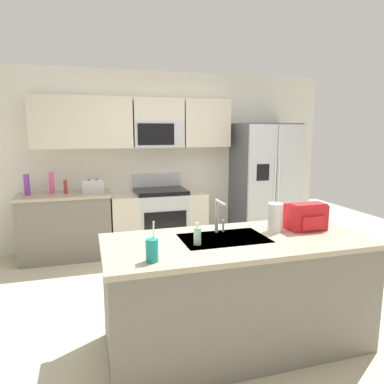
{
  "coord_description": "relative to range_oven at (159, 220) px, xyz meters",
  "views": [
    {
      "loc": [
        -1.14,
        -3.21,
        1.74
      ],
      "look_at": [
        -0.01,
        0.6,
        1.05
      ],
      "focal_mm": 33.12,
      "sensor_mm": 36.0,
      "label": 1
    }
  ],
  "objects": [
    {
      "name": "ground_plane",
      "position": [
        0.16,
        -1.8,
        -0.44
      ],
      "size": [
        9.0,
        9.0,
        0.0
      ],
      "primitive_type": "plane",
      "color": "beige",
      "rests_on": "ground"
    },
    {
      "name": "kitchen_wall_unit",
      "position": [
        0.02,
        0.28,
        1.03
      ],
      "size": [
        5.2,
        0.43,
        2.6
      ],
      "color": "silver",
      "rests_on": "ground"
    },
    {
      "name": "back_counter",
      "position": [
        -1.29,
        -0.0,
        0.01
      ],
      "size": [
        1.21,
        0.63,
        0.9
      ],
      "color": "slate",
      "rests_on": "ground"
    },
    {
      "name": "range_oven",
      "position": [
        0.0,
        0.0,
        0.0
      ],
      "size": [
        1.36,
        0.61,
        1.1
      ],
      "color": "#B7BABF",
      "rests_on": "ground"
    },
    {
      "name": "refrigerator",
      "position": [
        1.67,
        -0.07,
        0.48
      ],
      "size": [
        0.9,
        0.76,
        1.85
      ],
      "color": "#4C4F54",
      "rests_on": "ground"
    },
    {
      "name": "island_counter",
      "position": [
        0.13,
        -2.54,
        0.01
      ],
      "size": [
        2.1,
        0.92,
        0.9
      ],
      "color": "slate",
      "rests_on": "ground"
    },
    {
      "name": "toaster",
      "position": [
        -0.91,
        -0.05,
        0.55
      ],
      "size": [
        0.28,
        0.16,
        0.18
      ],
      "color": "#B7BABF",
      "rests_on": "back_counter"
    },
    {
      "name": "pepper_mill",
      "position": [
        -1.27,
        -0.0,
        0.55
      ],
      "size": [
        0.05,
        0.05,
        0.18
      ],
      "primitive_type": "cylinder",
      "color": "#B2332D",
      "rests_on": "back_counter"
    },
    {
      "name": "bottle_pink",
      "position": [
        -1.44,
        0.05,
        0.6
      ],
      "size": [
        0.06,
        0.06,
        0.29
      ],
      "primitive_type": "cylinder",
      "color": "#EA4C93",
      "rests_on": "back_counter"
    },
    {
      "name": "bottle_purple",
      "position": [
        -1.75,
        -0.0,
        0.6
      ],
      "size": [
        0.07,
        0.07,
        0.28
      ],
      "primitive_type": "cylinder",
      "color": "purple",
      "rests_on": "back_counter"
    },
    {
      "name": "sink_faucet",
      "position": [
        0.04,
        -2.35,
        0.62
      ],
      "size": [
        0.09,
        0.21,
        0.28
      ],
      "color": "#B7BABF",
      "rests_on": "island_counter"
    },
    {
      "name": "drink_cup_teal",
      "position": [
        -0.6,
        -2.83,
        0.53
      ],
      "size": [
        0.08,
        0.08,
        0.27
      ],
      "color": "teal",
      "rests_on": "island_counter"
    },
    {
      "name": "soap_dispenser",
      "position": [
        -0.22,
        -2.59,
        0.53
      ],
      "size": [
        0.06,
        0.06,
        0.17
      ],
      "color": "#A5D8B2",
      "rests_on": "island_counter"
    },
    {
      "name": "paper_towel_roll",
      "position": [
        0.52,
        -2.44,
        0.58
      ],
      "size": [
        0.12,
        0.12,
        0.24
      ],
      "primitive_type": "cylinder",
      "color": "white",
      "rests_on": "island_counter"
    },
    {
      "name": "backpack",
      "position": [
        0.8,
        -2.46,
        0.57
      ],
      "size": [
        0.32,
        0.22,
        0.23
      ],
      "color": "red",
      "rests_on": "island_counter"
    }
  ]
}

